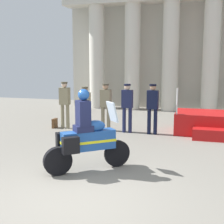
# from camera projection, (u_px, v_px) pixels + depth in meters

# --- Properties ---
(ground_plane) EXTENTS (28.67, 28.67, 0.00)m
(ground_plane) POSITION_uv_depth(u_px,v_px,m) (73.00, 198.00, 5.68)
(ground_plane) COLOR gray
(colonnade_backdrop) EXTENTS (11.58, 1.68, 6.06)m
(colonnade_backdrop) POSITION_uv_depth(u_px,v_px,m) (172.00, 48.00, 16.20)
(colonnade_backdrop) COLOR beige
(colonnade_backdrop) RESTS_ON ground_plane
(reviewing_stand) EXTENTS (2.83, 2.18, 1.64)m
(reviewing_stand) POSITION_uv_depth(u_px,v_px,m) (216.00, 124.00, 10.83)
(reviewing_stand) COLOR #B71414
(reviewing_stand) RESTS_ON ground_plane
(officer_in_row_0) EXTENTS (0.39, 0.24, 1.77)m
(officer_in_row_0) POSITION_uv_depth(u_px,v_px,m) (65.00, 101.00, 11.68)
(officer_in_row_0) COLOR #847A5B
(officer_in_row_0) RESTS_ON ground_plane
(officer_in_row_1) EXTENTS (0.39, 0.24, 1.61)m
(officer_in_row_1) POSITION_uv_depth(u_px,v_px,m) (85.00, 104.00, 11.51)
(officer_in_row_1) COLOR #847A5B
(officer_in_row_1) RESTS_ON ground_plane
(officer_in_row_2) EXTENTS (0.39, 0.24, 1.74)m
(officer_in_row_2) POSITION_uv_depth(u_px,v_px,m) (106.00, 103.00, 11.25)
(officer_in_row_2) COLOR #7A7056
(officer_in_row_2) RESTS_ON ground_plane
(officer_in_row_3) EXTENTS (0.39, 0.24, 1.75)m
(officer_in_row_3) POSITION_uv_depth(u_px,v_px,m) (127.00, 104.00, 10.95)
(officer_in_row_3) COLOR #191E42
(officer_in_row_3) RESTS_ON ground_plane
(officer_in_row_4) EXTENTS (0.39, 0.24, 1.75)m
(officer_in_row_4) POSITION_uv_depth(u_px,v_px,m) (153.00, 105.00, 10.68)
(officer_in_row_4) COLOR black
(officer_in_row_4) RESTS_ON ground_plane
(motorcycle_with_rider) EXTENTS (1.66, 1.46, 1.90)m
(motorcycle_with_rider) POSITION_uv_depth(u_px,v_px,m) (85.00, 137.00, 7.01)
(motorcycle_with_rider) COLOR black
(motorcycle_with_rider) RESTS_ON ground_plane
(briefcase_on_ground) EXTENTS (0.10, 0.32, 0.36)m
(briefcase_on_ground) POSITION_uv_depth(u_px,v_px,m) (55.00, 123.00, 11.90)
(briefcase_on_ground) COLOR brown
(briefcase_on_ground) RESTS_ON ground_plane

